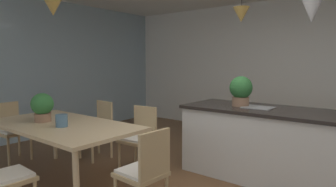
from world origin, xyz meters
The scene contains 15 objects.
wall_back_kitchen centered at (0.00, 3.26, 1.35)m, with size 10.00×0.12×2.70m, color white.
window_wall_left_glazing centered at (-4.06, 0.00, 1.35)m, with size 0.06×8.40×2.70m, color #9EB7C6.
dining_table centered at (-1.74, -0.79, 0.68)m, with size 1.98×1.03×0.74m.
chair_far_right centered at (-1.30, 0.10, 0.47)m, with size 0.43×0.43×0.87m.
chair_kitchen_end centered at (-0.38, -0.79, 0.47)m, with size 0.42×0.42×0.87m.
chair_far_left centered at (-2.18, 0.10, 0.47)m, with size 0.43×0.43×0.87m.
chair_near_right centered at (-1.30, -1.67, 0.47)m, with size 0.42×0.42×0.87m.
chair_window_end centered at (-3.10, -0.79, 0.47)m, with size 0.43×0.43×0.87m.
kitchen_island centered at (0.19, 0.89, 0.46)m, with size 2.16×0.89×0.91m.
pendant_over_table centered at (-1.67, -0.88, 2.11)m, with size 0.25×0.25×0.71m.
pendant_over_island_main centered at (-0.23, 0.89, 2.09)m, with size 0.21×0.21×0.71m.
pendant_over_island_aux centered at (0.61, 0.89, 2.05)m, with size 0.23×0.23×0.79m.
potted_plant_on_island centered at (-0.20, 0.89, 1.11)m, with size 0.30×0.30×0.39m.
potted_plant_on_table centered at (-2.02, -0.87, 0.93)m, with size 0.27×0.27×0.36m.
vase_on_dining_table centered at (-1.58, -0.89, 0.81)m, with size 0.13×0.13×0.14m.
Camera 1 is at (1.41, -2.71, 1.48)m, focal length 31.17 mm.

